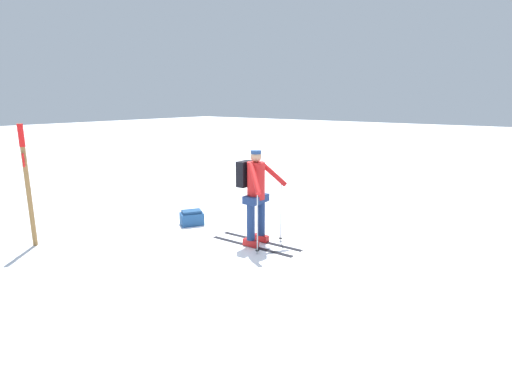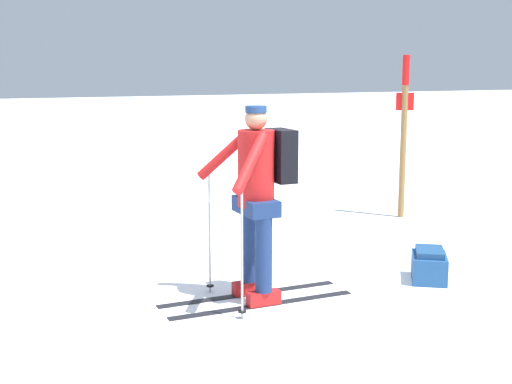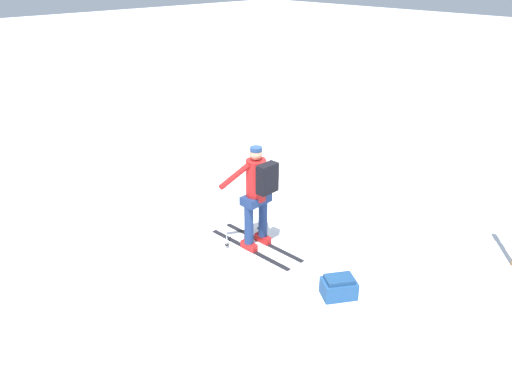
# 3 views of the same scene
# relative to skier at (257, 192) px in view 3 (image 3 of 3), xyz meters

# --- Properties ---
(ground_plane) EXTENTS (80.00, 80.00, 0.00)m
(ground_plane) POSITION_rel_skier_xyz_m (0.34, -0.09, -1.01)
(ground_plane) COLOR white
(skier) EXTENTS (1.77, 0.97, 1.76)m
(skier) POSITION_rel_skier_xyz_m (0.00, 0.00, 0.00)
(skier) COLOR black
(skier) RESTS_ON ground_plane
(dropped_backpack) EXTENTS (0.53, 0.58, 0.32)m
(dropped_backpack) POSITION_rel_skier_xyz_m (1.78, -0.10, -0.86)
(dropped_backpack) COLOR navy
(dropped_backpack) RESTS_ON ground_plane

